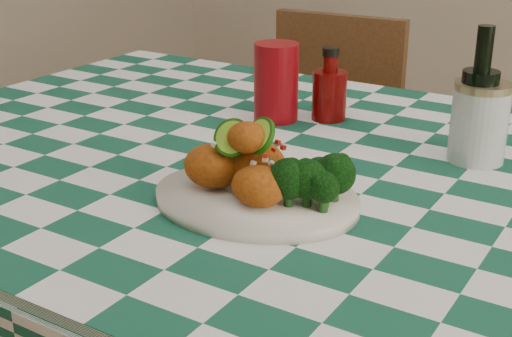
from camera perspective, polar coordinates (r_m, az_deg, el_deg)
The scene contains 8 objects.
plate at distance 0.99m, azimuth -0.00°, elevation -2.47°, with size 0.29×0.23×0.02m, color silver, non-canonical shape.
fried_chicken_pile at distance 0.97m, azimuth -0.38°, elevation 0.85°, with size 0.16×0.12×0.10m, color #AB4D10, non-canonical shape.
broccoli_side at distance 0.95m, azimuth 4.52°, elevation -1.00°, with size 0.09×0.09×0.06m, color black, non-canonical shape.
red_tumbler at distance 1.35m, azimuth 1.62°, elevation 6.92°, with size 0.08×0.08×0.15m, color maroon.
ketchup_bottle at distance 1.36m, azimuth 5.91°, elevation 6.74°, with size 0.07×0.07×0.14m, color #5C0504, non-canonical shape.
mason_jar at distance 1.19m, azimuth 17.42°, elevation 3.55°, with size 0.09×0.09×0.13m, color #B2BCBA, non-canonical shape.
beer_bottle at distance 1.18m, azimuth 17.39°, elevation 5.59°, with size 0.06×0.06×0.22m, color black, non-canonical shape.
wooden_chair_left at distance 2.04m, azimuth 4.34°, elevation -0.60°, with size 0.39×0.41×0.86m, color #472814, non-canonical shape.
Camera 1 is at (0.48, -0.95, 1.20)m, focal length 50.00 mm.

